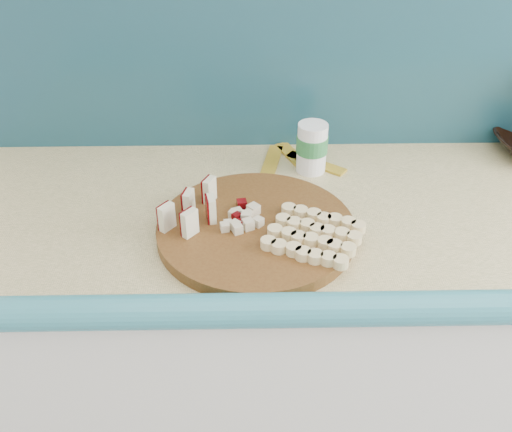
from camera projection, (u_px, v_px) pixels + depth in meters
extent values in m
cube|color=white|center=(434.00, 356.00, 1.47)|extent=(2.20, 0.60, 0.88)
cube|color=tan|center=(473.00, 211.00, 1.21)|extent=(2.20, 0.60, 0.03)
cube|color=teal|center=(457.00, 42.00, 1.29)|extent=(2.20, 0.02, 0.50)
cylinder|color=#4B2910|center=(256.00, 229.00, 1.11)|extent=(0.51, 0.51, 0.02)
cube|color=beige|center=(167.00, 217.00, 1.08)|extent=(0.03, 0.04, 0.05)
cube|color=#4D0507|center=(163.00, 216.00, 1.08)|extent=(0.02, 0.03, 0.05)
cube|color=beige|center=(189.00, 203.00, 1.11)|extent=(0.03, 0.04, 0.05)
cube|color=#4D0507|center=(185.00, 202.00, 1.12)|extent=(0.02, 0.03, 0.05)
cube|color=beige|center=(210.00, 190.00, 1.15)|extent=(0.03, 0.04, 0.05)
cube|color=#4D0507|center=(206.00, 189.00, 1.15)|extent=(0.02, 0.03, 0.05)
cube|color=beige|center=(190.00, 223.00, 1.06)|extent=(0.03, 0.04, 0.05)
cube|color=#4D0507|center=(186.00, 222.00, 1.06)|extent=(0.02, 0.03, 0.05)
cube|color=beige|center=(212.00, 209.00, 1.10)|extent=(0.03, 0.04, 0.05)
cube|color=#4D0507|center=(208.00, 208.00, 1.10)|extent=(0.02, 0.03, 0.05)
cube|color=beige|center=(249.00, 219.00, 1.10)|extent=(0.02, 0.02, 0.02)
cube|color=beige|center=(253.00, 218.00, 1.10)|extent=(0.02, 0.02, 0.02)
cube|color=#4D0507|center=(256.00, 215.00, 1.11)|extent=(0.02, 0.02, 0.02)
cube|color=beige|center=(248.00, 215.00, 1.11)|extent=(0.02, 0.02, 0.02)
cube|color=beige|center=(248.00, 213.00, 1.12)|extent=(0.02, 0.02, 0.02)
cube|color=beige|center=(244.00, 210.00, 1.12)|extent=(0.02, 0.02, 0.02)
cube|color=beige|center=(242.00, 215.00, 1.11)|extent=(0.02, 0.02, 0.02)
cube|color=beige|center=(237.00, 214.00, 1.11)|extent=(0.02, 0.02, 0.02)
cube|color=#4D0507|center=(231.00, 216.00, 1.11)|extent=(0.02, 0.02, 0.02)
cube|color=beige|center=(238.00, 219.00, 1.10)|extent=(0.02, 0.02, 0.02)
cube|color=beige|center=(236.00, 222.00, 1.09)|extent=(0.02, 0.02, 0.02)
cube|color=beige|center=(243.00, 220.00, 1.10)|extent=(0.02, 0.02, 0.02)
cube|color=beige|center=(244.00, 222.00, 1.09)|extent=(0.02, 0.02, 0.02)
cube|color=beige|center=(249.00, 224.00, 1.09)|extent=(0.02, 0.02, 0.02)
cube|color=#4D0507|center=(248.00, 220.00, 1.10)|extent=(0.02, 0.02, 0.02)
cylinder|color=beige|center=(268.00, 244.00, 1.04)|extent=(0.03, 0.03, 0.02)
cylinder|color=beige|center=(280.00, 247.00, 1.03)|extent=(0.03, 0.03, 0.02)
cylinder|color=beige|center=(292.00, 250.00, 1.02)|extent=(0.03, 0.03, 0.02)
cylinder|color=beige|center=(304.00, 253.00, 1.02)|extent=(0.03, 0.03, 0.02)
cylinder|color=beige|center=(317.00, 256.00, 1.01)|extent=(0.03, 0.03, 0.02)
cylinder|color=beige|center=(329.00, 260.00, 1.00)|extent=(0.03, 0.03, 0.02)
cylinder|color=beige|center=(342.00, 263.00, 0.99)|extent=(0.03, 0.03, 0.02)
cylinder|color=beige|center=(276.00, 232.00, 1.07)|extent=(0.03, 0.03, 0.02)
cylinder|color=beige|center=(287.00, 235.00, 1.06)|extent=(0.03, 0.03, 0.02)
cylinder|color=beige|center=(299.00, 238.00, 1.05)|extent=(0.03, 0.03, 0.02)
cylinder|color=beige|center=(311.00, 241.00, 1.04)|extent=(0.03, 0.03, 0.02)
cylinder|color=beige|center=(323.00, 244.00, 1.04)|extent=(0.03, 0.03, 0.02)
cylinder|color=beige|center=(335.00, 247.00, 1.03)|extent=(0.03, 0.03, 0.02)
cylinder|color=beige|center=(348.00, 250.00, 1.02)|extent=(0.03, 0.03, 0.02)
cylinder|color=beige|center=(283.00, 221.00, 1.10)|extent=(0.03, 0.03, 0.02)
cylinder|color=beige|center=(294.00, 224.00, 1.09)|extent=(0.03, 0.03, 0.02)
cylinder|color=beige|center=(306.00, 227.00, 1.08)|extent=(0.03, 0.03, 0.02)
cylinder|color=beige|center=(317.00, 229.00, 1.07)|extent=(0.03, 0.03, 0.02)
cylinder|color=beige|center=(329.00, 232.00, 1.07)|extent=(0.03, 0.03, 0.02)
cylinder|color=beige|center=(341.00, 235.00, 1.06)|extent=(0.03, 0.03, 0.02)
cylinder|color=beige|center=(353.00, 238.00, 1.05)|extent=(0.03, 0.03, 0.02)
cylinder|color=beige|center=(290.00, 210.00, 1.12)|extent=(0.03, 0.03, 0.02)
cylinder|color=beige|center=(301.00, 213.00, 1.12)|extent=(0.03, 0.03, 0.02)
cylinder|color=beige|center=(312.00, 216.00, 1.11)|extent=(0.03, 0.03, 0.02)
cylinder|color=beige|center=(323.00, 218.00, 1.10)|extent=(0.03, 0.03, 0.02)
cylinder|color=beige|center=(335.00, 221.00, 1.10)|extent=(0.03, 0.03, 0.02)
cylinder|color=beige|center=(347.00, 224.00, 1.09)|extent=(0.03, 0.03, 0.02)
cylinder|color=beige|center=(358.00, 227.00, 1.08)|extent=(0.03, 0.03, 0.02)
cylinder|color=white|center=(312.00, 148.00, 1.28)|extent=(0.07, 0.07, 0.12)
cylinder|color=#2D7C3F|center=(312.00, 144.00, 1.28)|extent=(0.07, 0.07, 0.04)
cube|color=gold|center=(271.00, 162.00, 1.34)|extent=(0.06, 0.15, 0.01)
cube|color=gold|center=(295.00, 158.00, 1.36)|extent=(0.09, 0.15, 0.01)
cube|color=gold|center=(316.00, 163.00, 1.33)|extent=(0.14, 0.12, 0.01)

